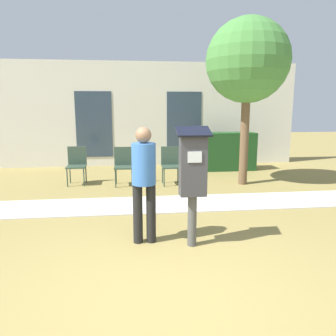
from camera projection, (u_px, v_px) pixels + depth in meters
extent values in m
plane|color=olive|center=(167.00, 297.00, 3.21)|extent=(40.00, 40.00, 0.00)
cube|color=beige|center=(148.00, 205.00, 6.20)|extent=(12.00, 1.10, 0.02)
cube|color=silver|center=(139.00, 114.00, 10.27)|extent=(10.00, 0.24, 3.20)
cube|color=#2D3D4C|center=(94.00, 125.00, 10.03)|extent=(1.10, 0.02, 2.00)
cube|color=#2D3D4C|center=(184.00, 124.00, 10.36)|extent=(1.10, 0.02, 2.00)
cylinder|color=#4C4C4C|center=(192.00, 220.00, 4.35)|extent=(0.12, 0.12, 0.70)
cube|color=#38383D|center=(193.00, 165.00, 4.21)|extent=(0.34, 0.22, 0.80)
cube|color=silver|center=(195.00, 157.00, 4.07)|extent=(0.18, 0.01, 0.14)
cube|color=black|center=(193.00, 131.00, 4.13)|extent=(0.44, 0.31, 0.12)
cylinder|color=black|center=(138.00, 214.00, 4.43)|extent=(0.13, 0.13, 0.82)
cylinder|color=black|center=(151.00, 213.00, 4.45)|extent=(0.13, 0.13, 0.82)
cylinder|color=#386BB7|center=(144.00, 164.00, 4.32)|extent=(0.32, 0.32, 0.55)
sphere|color=#8C6647|center=(143.00, 135.00, 4.25)|extent=(0.21, 0.21, 0.21)
cylinder|color=#334738|center=(67.00, 178.00, 7.60)|extent=(0.03, 0.03, 0.42)
cylinder|color=#334738|center=(84.00, 177.00, 7.64)|extent=(0.03, 0.03, 0.42)
cylinder|color=#334738|center=(70.00, 175.00, 7.97)|extent=(0.03, 0.03, 0.42)
cylinder|color=#334738|center=(86.00, 174.00, 8.01)|extent=(0.03, 0.03, 0.42)
cube|color=#334738|center=(76.00, 167.00, 7.76)|extent=(0.44, 0.44, 0.04)
cube|color=#334738|center=(77.00, 155.00, 7.92)|extent=(0.44, 0.04, 0.44)
cylinder|color=#334738|center=(115.00, 179.00, 7.51)|extent=(0.03, 0.03, 0.42)
cylinder|color=#334738|center=(132.00, 178.00, 7.56)|extent=(0.03, 0.03, 0.42)
cylinder|color=#334738|center=(116.00, 175.00, 7.88)|extent=(0.03, 0.03, 0.42)
cylinder|color=#334738|center=(132.00, 175.00, 7.93)|extent=(0.03, 0.03, 0.42)
cube|color=#334738|center=(124.00, 167.00, 7.68)|extent=(0.44, 0.44, 0.04)
cube|color=#334738|center=(124.00, 156.00, 7.83)|extent=(0.44, 0.04, 0.44)
cylinder|color=#334738|center=(164.00, 178.00, 7.59)|extent=(0.03, 0.03, 0.42)
cylinder|color=#334738|center=(180.00, 178.00, 7.64)|extent=(0.03, 0.03, 0.42)
cylinder|color=#334738|center=(162.00, 175.00, 7.96)|extent=(0.03, 0.03, 0.42)
cylinder|color=#334738|center=(178.00, 174.00, 8.01)|extent=(0.03, 0.03, 0.42)
cube|color=#334738|center=(171.00, 167.00, 7.76)|extent=(0.44, 0.44, 0.04)
cube|color=#334738|center=(170.00, 155.00, 7.91)|extent=(0.44, 0.04, 0.44)
cube|color=#1E471E|center=(225.00, 151.00, 9.60)|extent=(1.74, 0.60, 1.10)
cylinder|color=brown|center=(244.00, 139.00, 7.72)|extent=(0.20, 0.20, 2.20)
sphere|color=#47843D|center=(248.00, 61.00, 7.39)|extent=(1.90, 1.90, 1.90)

